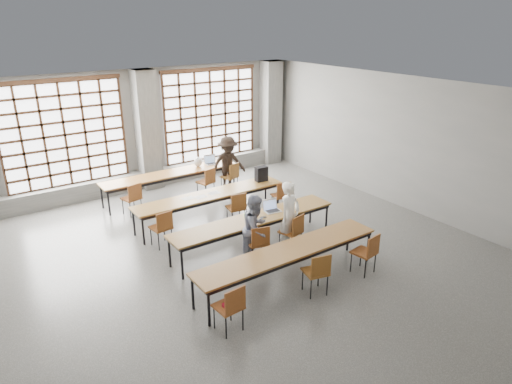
% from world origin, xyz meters
% --- Properties ---
extents(floor, '(11.00, 11.00, 0.00)m').
position_xyz_m(floor, '(0.00, 0.00, 0.00)').
color(floor, '#474745').
rests_on(floor, ground).
extents(ceiling, '(11.00, 11.00, 0.00)m').
position_xyz_m(ceiling, '(0.00, 0.00, 3.50)').
color(ceiling, silver).
rests_on(ceiling, floor).
extents(wall_back, '(10.00, 0.00, 10.00)m').
position_xyz_m(wall_back, '(0.00, 5.50, 1.75)').
color(wall_back, slate).
rests_on(wall_back, floor).
extents(wall_right, '(0.00, 11.00, 11.00)m').
position_xyz_m(wall_right, '(5.00, 0.00, 1.75)').
color(wall_right, slate).
rests_on(wall_right, floor).
extents(column_mid, '(0.60, 0.55, 3.50)m').
position_xyz_m(column_mid, '(0.00, 5.22, 1.75)').
color(column_mid, '#545451').
rests_on(column_mid, floor).
extents(column_right, '(0.60, 0.55, 3.50)m').
position_xyz_m(column_right, '(4.50, 5.22, 1.75)').
color(column_right, '#545451').
rests_on(column_right, floor).
extents(window_left, '(3.32, 0.12, 3.00)m').
position_xyz_m(window_left, '(-2.25, 5.42, 1.90)').
color(window_left, white).
rests_on(window_left, wall_back).
extents(window_right, '(3.32, 0.12, 3.00)m').
position_xyz_m(window_right, '(2.25, 5.42, 1.90)').
color(window_right, white).
rests_on(window_right, wall_back).
extents(sill_ledge, '(9.80, 0.35, 0.50)m').
position_xyz_m(sill_ledge, '(0.00, 5.30, 0.25)').
color(sill_ledge, '#545451').
rests_on(sill_ledge, floor).
extents(desk_row_a, '(4.00, 0.70, 0.73)m').
position_xyz_m(desk_row_a, '(0.15, 4.08, 0.66)').
color(desk_row_a, brown).
rests_on(desk_row_a, floor).
extents(desk_row_b, '(4.00, 0.70, 0.73)m').
position_xyz_m(desk_row_b, '(0.26, 2.00, 0.66)').
color(desk_row_b, brown).
rests_on(desk_row_b, floor).
extents(desk_row_c, '(4.00, 0.70, 0.73)m').
position_xyz_m(desk_row_c, '(0.33, 0.17, 0.66)').
color(desk_row_c, brown).
rests_on(desk_row_c, floor).
extents(desk_row_d, '(4.00, 0.70, 0.73)m').
position_xyz_m(desk_row_d, '(0.04, -1.41, 0.66)').
color(desk_row_d, brown).
rests_on(desk_row_d, floor).
extents(chair_back_left, '(0.51, 0.51, 0.88)m').
position_xyz_m(chair_back_left, '(-1.23, 3.45, 0.54)').
color(chair_back_left, maroon).
rests_on(chair_back_left, floor).
extents(chair_back_mid, '(0.51, 0.52, 0.88)m').
position_xyz_m(chair_back_mid, '(0.97, 3.46, 0.54)').
color(chair_back_mid, brown).
rests_on(chair_back_mid, floor).
extents(chair_back_right, '(0.53, 0.53, 0.88)m').
position_xyz_m(chair_back_right, '(1.78, 3.46, 0.54)').
color(chair_back_right, brown).
rests_on(chair_back_right, floor).
extents(chair_mid_left, '(0.46, 0.47, 0.88)m').
position_xyz_m(chair_mid_left, '(-1.33, 1.38, 0.54)').
color(chair_mid_left, brown).
rests_on(chair_mid_left, floor).
extents(chair_mid_centre, '(0.48, 0.49, 0.88)m').
position_xyz_m(chair_mid_centre, '(0.65, 1.38, 0.54)').
color(chair_mid_centre, brown).
rests_on(chair_mid_centre, floor).
extents(chair_mid_right, '(0.50, 0.50, 0.88)m').
position_xyz_m(chair_mid_right, '(2.05, 1.38, 0.54)').
color(chair_mid_right, brown).
rests_on(chair_mid_right, floor).
extents(chair_front_left, '(0.51, 0.51, 0.88)m').
position_xyz_m(chair_front_left, '(0.01, -0.45, 0.54)').
color(chair_front_left, brown).
rests_on(chair_front_left, floor).
extents(chair_front_right, '(0.51, 0.51, 0.88)m').
position_xyz_m(chair_front_right, '(0.95, -0.45, 0.54)').
color(chair_front_right, brown).
rests_on(chair_front_right, floor).
extents(chair_near_left, '(0.45, 0.45, 0.88)m').
position_xyz_m(chair_near_left, '(-1.65, -2.04, 0.54)').
color(chair_near_left, brown).
rests_on(chair_near_left, floor).
extents(chair_near_mid, '(0.51, 0.51, 0.88)m').
position_xyz_m(chair_near_mid, '(0.23, -2.04, 0.54)').
color(chair_near_mid, brown).
rests_on(chair_near_mid, floor).
extents(chair_near_right, '(0.48, 0.48, 0.88)m').
position_xyz_m(chair_near_right, '(1.56, -2.04, 0.54)').
color(chair_near_right, brown).
rests_on(chair_near_right, floor).
extents(student_male, '(0.66, 0.52, 1.59)m').
position_xyz_m(student_male, '(0.93, -0.33, 0.79)').
color(student_male, white).
rests_on(student_male, floor).
extents(student_female, '(0.90, 0.83, 1.49)m').
position_xyz_m(student_female, '(0.03, -0.33, 0.74)').
color(student_female, '#182048').
rests_on(student_female, floor).
extents(student_back, '(1.12, 0.71, 1.65)m').
position_xyz_m(student_back, '(1.75, 3.58, 0.83)').
color(student_back, black).
rests_on(student_back, floor).
extents(laptop_front, '(0.40, 0.35, 0.26)m').
position_xyz_m(laptop_front, '(0.89, 0.28, 0.79)').
color(laptop_front, '#B3B4B8').
rests_on(laptop_front, desk_row_c).
extents(laptop_back, '(0.39, 0.34, 0.26)m').
position_xyz_m(laptop_back, '(1.51, 4.19, 0.79)').
color(laptop_back, silver).
rests_on(laptop_back, desk_row_a).
extents(mouse, '(0.11, 0.09, 0.04)m').
position_xyz_m(mouse, '(1.28, 0.15, 0.75)').
color(mouse, silver).
rests_on(mouse, desk_row_c).
extents(green_box, '(0.27, 0.16, 0.09)m').
position_xyz_m(green_box, '(0.28, 0.25, 0.78)').
color(green_box, green).
rests_on(green_box, desk_row_c).
extents(phone, '(0.14, 0.09, 0.01)m').
position_xyz_m(phone, '(0.51, 0.07, 0.74)').
color(phone, black).
rests_on(phone, desk_row_c).
extents(paper_sheet_a, '(0.30, 0.22, 0.00)m').
position_xyz_m(paper_sheet_a, '(-0.34, 2.05, 0.73)').
color(paper_sheet_a, white).
rests_on(paper_sheet_a, desk_row_b).
extents(paper_sheet_b, '(0.31, 0.23, 0.00)m').
position_xyz_m(paper_sheet_b, '(-0.04, 1.95, 0.73)').
color(paper_sheet_b, white).
rests_on(paper_sheet_b, desk_row_b).
extents(paper_sheet_c, '(0.31, 0.23, 0.00)m').
position_xyz_m(paper_sheet_c, '(0.36, 2.00, 0.73)').
color(paper_sheet_c, silver).
rests_on(paper_sheet_c, desk_row_b).
extents(backpack, '(0.34, 0.23, 0.40)m').
position_xyz_m(backpack, '(1.86, 2.05, 0.93)').
color(backpack, black).
rests_on(backpack, desk_row_b).
extents(plastic_bag, '(0.27, 0.22, 0.29)m').
position_xyz_m(plastic_bag, '(1.05, 4.13, 0.87)').
color(plastic_bag, silver).
rests_on(plastic_bag, desk_row_a).
extents(red_pouch, '(0.20, 0.09, 0.06)m').
position_xyz_m(red_pouch, '(-1.66, -1.96, 0.50)').
color(red_pouch, maroon).
rests_on(red_pouch, chair_near_left).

